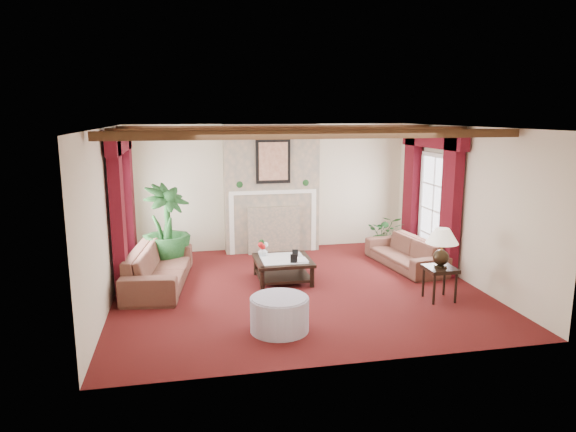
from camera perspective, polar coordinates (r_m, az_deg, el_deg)
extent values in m
plane|color=#3E0B0E|center=(8.81, 1.04, -8.01)|extent=(6.00, 6.00, 0.00)
plane|color=white|center=(8.31, 1.11, 9.84)|extent=(6.00, 6.00, 0.00)
cube|color=beige|center=(11.12, -2.02, 3.22)|extent=(6.00, 0.02, 2.70)
cube|color=beige|center=(8.34, -19.47, -0.14)|extent=(0.02, 5.50, 2.70)
cube|color=beige|center=(9.56, 18.91, 1.28)|extent=(0.02, 5.50, 2.70)
imported|color=black|center=(9.08, -14.17, -4.85)|extent=(2.42, 1.23, 0.88)
imported|color=black|center=(10.16, 12.92, -3.46)|extent=(2.06, 1.04, 0.75)
imported|color=black|center=(10.04, -13.29, -3.19)|extent=(2.51, 2.52, 0.91)
imported|color=black|center=(11.07, 10.80, -2.43)|extent=(1.35, 1.37, 0.64)
cylinder|color=#B3AAC1|center=(7.10, -0.96, -10.85)|extent=(0.80, 0.80, 0.47)
imported|color=silver|center=(9.23, -2.82, -3.95)|extent=(0.26, 0.26, 0.17)
imported|color=black|center=(8.89, 0.70, -4.07)|extent=(0.23, 0.03, 0.31)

